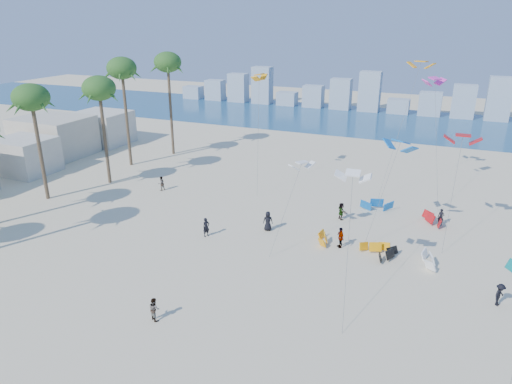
% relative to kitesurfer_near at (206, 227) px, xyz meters
% --- Properties ---
extents(ground, '(220.00, 220.00, 0.00)m').
position_rel_kitesurfer_near_xyz_m(ground, '(1.35, -14.54, -0.91)').
color(ground, beige).
rests_on(ground, ground).
extents(ocean, '(220.00, 220.00, 0.00)m').
position_rel_kitesurfer_near_xyz_m(ocean, '(1.35, 57.46, -0.90)').
color(ocean, navy).
rests_on(ocean, ground).
extents(kitesurfer_near, '(0.72, 0.79, 1.81)m').
position_rel_kitesurfer_near_xyz_m(kitesurfer_near, '(0.00, 0.00, 0.00)').
color(kitesurfer_near, black).
rests_on(kitesurfer_near, ground).
extents(kitesurfer_mid, '(0.99, 0.91, 1.63)m').
position_rel_kitesurfer_near_xyz_m(kitesurfer_mid, '(2.88, -12.39, -0.09)').
color(kitesurfer_mid, gray).
rests_on(kitesurfer_mid, ground).
extents(kitesurfers_far, '(35.79, 13.63, 1.90)m').
position_rel_kitesurfer_near_xyz_m(kitesurfers_far, '(9.87, 4.87, -0.02)').
color(kitesurfers_far, black).
rests_on(kitesurfers_far, ground).
extents(grounded_kites, '(10.65, 13.23, 1.09)m').
position_rel_kitesurfer_near_xyz_m(grounded_kites, '(15.60, 6.94, -0.44)').
color(grounded_kites, '#FA9B0D').
rests_on(grounded_kites, ground).
extents(flying_kites, '(34.83, 33.65, 14.96)m').
position_rel_kitesurfer_near_xyz_m(flying_kites, '(16.59, 9.57, 9.53)').
color(flying_kites, white).
rests_on(flying_kites, ground).
extents(palm_row, '(9.36, 44.80, 14.59)m').
position_rel_kitesurfer_near_xyz_m(palm_row, '(-19.67, 1.65, 10.39)').
color(palm_row, brown).
rests_on(palm_row, ground).
extents(beachfront_buildings, '(11.50, 43.00, 6.00)m').
position_rel_kitesurfer_near_xyz_m(beachfront_buildings, '(-32.34, 6.28, 1.77)').
color(beachfront_buildings, beige).
rests_on(beachfront_buildings, ground).
extents(distant_skyline, '(85.00, 3.00, 8.40)m').
position_rel_kitesurfer_near_xyz_m(distant_skyline, '(0.16, 67.46, 2.18)').
color(distant_skyline, '#9EADBF').
rests_on(distant_skyline, ground).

